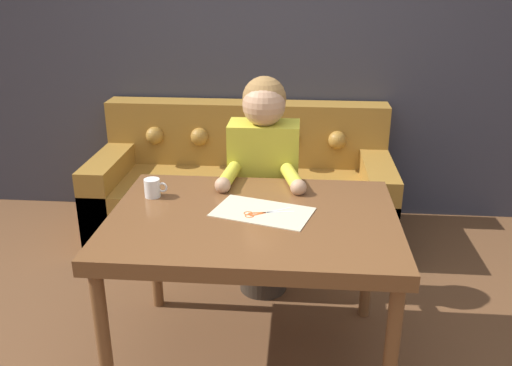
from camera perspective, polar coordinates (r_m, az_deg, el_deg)
The scene contains 7 objects.
wall_back at distance 4.06m, azimuth 1.84°, elevation 14.42°, with size 8.00×0.06×2.60m.
dining_table at distance 2.46m, azimuth -0.32°, elevation -5.04°, with size 1.29×0.94×0.78m.
couch at distance 3.91m, azimuth -1.37°, elevation -0.88°, with size 2.06×0.89×0.90m.
person at distance 3.04m, azimuth 0.80°, elevation -0.26°, with size 0.45×0.55×1.28m.
pattern_paper_main at distance 2.45m, azimuth 0.69°, elevation -3.06°, with size 0.49×0.37×0.00m.
scissors at distance 2.43m, azimuth 0.42°, elevation -3.24°, with size 0.23×0.13×0.01m.
mug at distance 2.65m, azimuth -10.82°, elevation -0.51°, with size 0.11×0.08×0.09m.
Camera 1 is at (0.21, -2.10, 1.80)m, focal length 38.00 mm.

